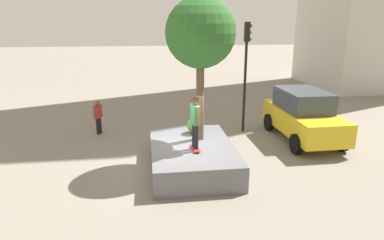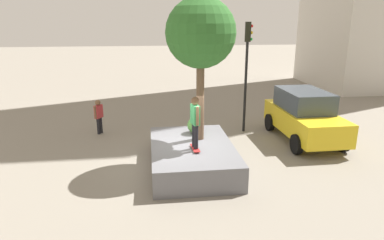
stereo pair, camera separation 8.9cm
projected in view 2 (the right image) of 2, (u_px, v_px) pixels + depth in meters
The scene contains 9 objects.
ground_plane at pixel (184, 166), 12.20m from camera, with size 120.00×120.00×0.00m, color gray.
planter_ledge at pixel (192, 156), 12.02m from camera, with size 4.36×2.86×0.86m, color slate.
plaza_tree at pixel (201, 34), 11.42m from camera, with size 2.40×2.40×4.99m.
boxwood_shrub at pixel (195, 125), 13.03m from camera, with size 0.63×0.63×0.63m, color #4C8C3D.
skateboard at pixel (195, 148), 11.42m from camera, with size 0.81×0.26×0.07m.
skateboarder at pixel (195, 119), 11.13m from camera, with size 0.59×0.28×1.75m.
taxi_cab at pixel (304, 115), 14.66m from camera, with size 4.67×2.22×2.17m.
traffic_light_median at pixel (247, 59), 15.12m from camera, with size 0.32×0.36×4.99m.
pedestrian_crossing at pixel (99, 114), 15.48m from camera, with size 0.48×0.38×1.60m.
Camera 2 is at (11.18, -1.12, 5.06)m, focal length 31.72 mm.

